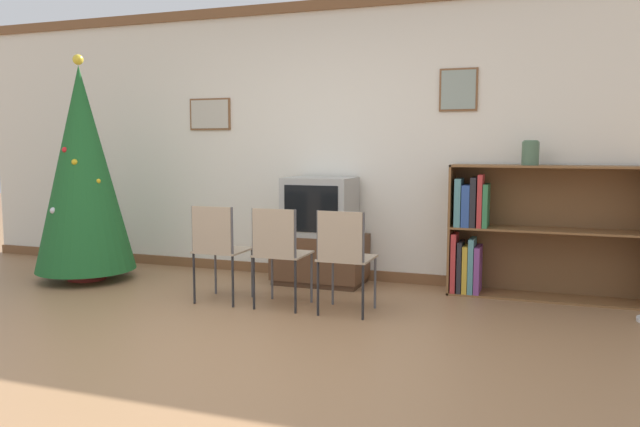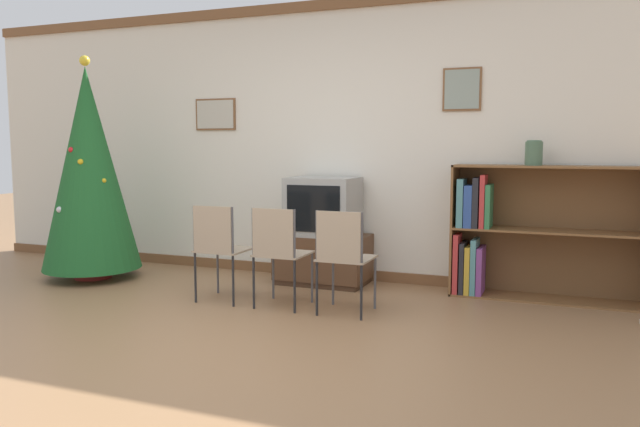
{
  "view_description": "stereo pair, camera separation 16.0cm",
  "coord_description": "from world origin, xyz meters",
  "px_view_note": "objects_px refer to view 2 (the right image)",
  "views": [
    {
      "loc": [
        1.99,
        -3.32,
        1.32
      ],
      "look_at": [
        0.31,
        1.36,
        0.77
      ],
      "focal_mm": 35.0,
      "sensor_mm": 36.0,
      "label": 1
    },
    {
      "loc": [
        2.14,
        -3.27,
        1.32
      ],
      "look_at": [
        0.31,
        1.36,
        0.77
      ],
      "focal_mm": 35.0,
      "sensor_mm": 36.0,
      "label": 2
    }
  ],
  "objects_px": {
    "television": "(323,206)",
    "folding_chair_center": "(279,251)",
    "christmas_tree": "(89,169)",
    "bookshelf": "(516,234)",
    "vase": "(534,152)",
    "folding_chair_right": "(343,255)",
    "folding_chair_left": "(219,246)",
    "tv_console": "(323,259)"
  },
  "relations": [
    {
      "from": "television",
      "to": "folding_chair_center",
      "type": "xyz_separation_m",
      "value": [
        0.0,
        -0.98,
        -0.27
      ]
    },
    {
      "from": "folding_chair_center",
      "to": "christmas_tree",
      "type": "bearing_deg",
      "value": 170.49
    },
    {
      "from": "christmas_tree",
      "to": "television",
      "type": "xyz_separation_m",
      "value": [
        2.22,
        0.61,
        -0.34
      ]
    },
    {
      "from": "folding_chair_center",
      "to": "bookshelf",
      "type": "bearing_deg",
      "value": 31.97
    },
    {
      "from": "folding_chair_center",
      "to": "vase",
      "type": "height_order",
      "value": "vase"
    },
    {
      "from": "folding_chair_right",
      "to": "television",
      "type": "bearing_deg",
      "value": 119.13
    },
    {
      "from": "bookshelf",
      "to": "vase",
      "type": "bearing_deg",
      "value": -12.59
    },
    {
      "from": "christmas_tree",
      "to": "folding_chair_left",
      "type": "xyz_separation_m",
      "value": [
        1.67,
        -0.37,
        -0.61
      ]
    },
    {
      "from": "tv_console",
      "to": "bookshelf",
      "type": "height_order",
      "value": "bookshelf"
    },
    {
      "from": "christmas_tree",
      "to": "television",
      "type": "bearing_deg",
      "value": 15.39
    },
    {
      "from": "television",
      "to": "folding_chair_right",
      "type": "distance_m",
      "value": 1.16
    },
    {
      "from": "bookshelf",
      "to": "tv_console",
      "type": "bearing_deg",
      "value": -176.65
    },
    {
      "from": "vase",
      "to": "tv_console",
      "type": "bearing_deg",
      "value": -177.7
    },
    {
      "from": "folding_chair_center",
      "to": "bookshelf",
      "type": "distance_m",
      "value": 2.06
    },
    {
      "from": "television",
      "to": "folding_chair_left",
      "type": "bearing_deg",
      "value": -119.13
    },
    {
      "from": "television",
      "to": "folding_chair_right",
      "type": "height_order",
      "value": "television"
    },
    {
      "from": "folding_chair_right",
      "to": "vase",
      "type": "height_order",
      "value": "vase"
    },
    {
      "from": "television",
      "to": "christmas_tree",
      "type": "bearing_deg",
      "value": -164.61
    },
    {
      "from": "christmas_tree",
      "to": "folding_chair_left",
      "type": "height_order",
      "value": "christmas_tree"
    },
    {
      "from": "christmas_tree",
      "to": "folding_chair_right",
      "type": "height_order",
      "value": "christmas_tree"
    },
    {
      "from": "folding_chair_right",
      "to": "vase",
      "type": "relative_size",
      "value": 3.88
    },
    {
      "from": "vase",
      "to": "folding_chair_left",
      "type": "bearing_deg",
      "value": -156.27
    },
    {
      "from": "television",
      "to": "tv_console",
      "type": "bearing_deg",
      "value": 90.0
    },
    {
      "from": "folding_chair_left",
      "to": "folding_chair_center",
      "type": "relative_size",
      "value": 1.0
    },
    {
      "from": "vase",
      "to": "christmas_tree",
      "type": "bearing_deg",
      "value": -170.43
    },
    {
      "from": "television",
      "to": "folding_chair_left",
      "type": "relative_size",
      "value": 0.77
    },
    {
      "from": "folding_chair_left",
      "to": "christmas_tree",
      "type": "bearing_deg",
      "value": 167.46
    },
    {
      "from": "tv_console",
      "to": "folding_chair_left",
      "type": "distance_m",
      "value": 1.15
    },
    {
      "from": "folding_chair_left",
      "to": "vase",
      "type": "relative_size",
      "value": 3.88
    },
    {
      "from": "folding_chair_left",
      "to": "folding_chair_center",
      "type": "distance_m",
      "value": 0.55
    },
    {
      "from": "christmas_tree",
      "to": "television",
      "type": "relative_size",
      "value": 3.45
    },
    {
      "from": "tv_console",
      "to": "vase",
      "type": "relative_size",
      "value": 4.02
    },
    {
      "from": "bookshelf",
      "to": "folding_chair_left",
      "type": "bearing_deg",
      "value": -154.6
    },
    {
      "from": "christmas_tree",
      "to": "television",
      "type": "distance_m",
      "value": 2.33
    },
    {
      "from": "folding_chair_center",
      "to": "television",
      "type": "bearing_deg",
      "value": 90.0
    },
    {
      "from": "tv_console",
      "to": "folding_chair_center",
      "type": "distance_m",
      "value": 1.01
    },
    {
      "from": "folding_chair_left",
      "to": "folding_chair_right",
      "type": "relative_size",
      "value": 1.0
    },
    {
      "from": "christmas_tree",
      "to": "folding_chair_center",
      "type": "distance_m",
      "value": 2.33
    },
    {
      "from": "television",
      "to": "vase",
      "type": "distance_m",
      "value": 1.94
    },
    {
      "from": "folding_chair_right",
      "to": "vase",
      "type": "distance_m",
      "value": 1.86
    },
    {
      "from": "vase",
      "to": "bookshelf",
      "type": "bearing_deg",
      "value": 167.41
    },
    {
      "from": "tv_console",
      "to": "folding_chair_right",
      "type": "height_order",
      "value": "folding_chair_right"
    }
  ]
}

